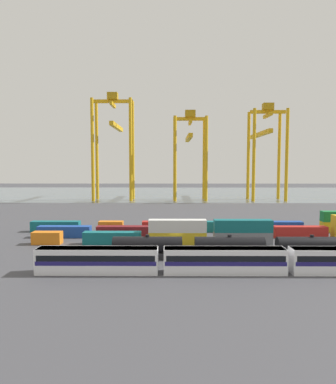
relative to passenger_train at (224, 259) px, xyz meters
name	(u,v)px	position (x,y,z in m)	size (l,w,h in m)	color
ground_plane	(174,217)	(-7.15, 59.47, -2.14)	(420.00, 420.00, 0.00)	#424247
harbour_water	(172,193)	(-7.15, 155.56, -2.14)	(400.00, 110.00, 0.01)	slate
passenger_train	(224,259)	(0.00, 0.00, 0.00)	(57.55, 3.14, 3.90)	silver
freight_tank_row	(270,247)	(9.53, 8.55, -0.16)	(56.10, 2.79, 4.25)	#232326
shipping_container_0	(47,238)	(-34.29, 19.75, -0.84)	(6.04, 2.44, 2.60)	orange
shipping_container_1	(112,238)	(-20.55, 19.75, -0.84)	(12.10, 2.44, 2.60)	#146066
shipping_container_2	(177,238)	(-6.80, 19.75, -0.84)	(12.10, 2.44, 2.60)	gold
shipping_container_3	(177,226)	(-6.80, 19.75, 1.76)	(12.10, 2.44, 2.60)	silver
shipping_container_4	(243,238)	(6.95, 19.75, -0.84)	(12.10, 2.44, 2.60)	slate
shipping_container_5	(243,226)	(6.95, 19.75, 1.76)	(12.10, 2.44, 2.60)	#146066
shipping_container_6	(64,232)	(-32.76, 26.72, -0.84)	(12.10, 2.44, 2.60)	#1C4299
shipping_container_7	(123,232)	(-19.19, 26.72, -0.84)	(12.10, 2.44, 2.60)	maroon
shipping_container_8	(182,232)	(-5.62, 26.72, -0.84)	(6.04, 2.44, 2.60)	orange
shipping_container_9	(241,232)	(7.95, 26.72, -0.84)	(6.04, 2.44, 2.60)	gold
shipping_container_10	(300,232)	(21.52, 26.72, -0.84)	(12.10, 2.44, 2.60)	#AD211C
shipping_container_14	(56,226)	(-37.10, 33.70, -0.84)	(12.10, 2.44, 2.60)	#146066
shipping_container_15	(111,226)	(-23.18, 33.70, -0.84)	(6.04, 2.44, 2.60)	orange
shipping_container_16	(166,226)	(-9.27, 33.70, -0.84)	(12.10, 2.44, 2.60)	#AD211C
shipping_container_17	(222,227)	(4.64, 33.70, -0.84)	(12.10, 2.44, 2.60)	#146066
shipping_container_18	(278,227)	(18.56, 33.70, -0.84)	(12.10, 2.44, 2.60)	#1C4299
shipping_container_19	(333,227)	(32.47, 33.70, -0.84)	(6.04, 2.44, 2.60)	gold
shipping_container_20	(334,216)	(32.47, 33.70, 1.76)	(6.04, 2.44, 2.60)	#197538
gantry_crane_west	(114,137)	(-35.59, 116.52, 28.30)	(19.31, 33.25, 50.86)	gold
gantry_crane_central	(190,146)	(1.09, 116.94, 23.76)	(16.08, 34.16, 42.62)	gold
gantry_crane_east	(265,142)	(37.76, 117.61, 25.72)	(16.73, 39.91, 45.86)	gold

